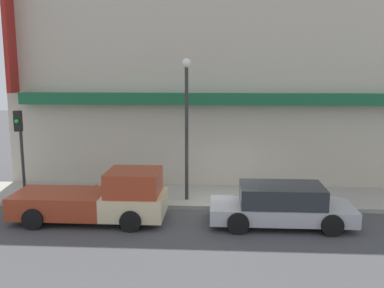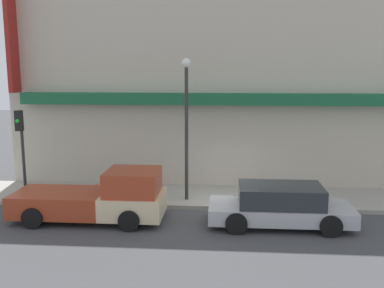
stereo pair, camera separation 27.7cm
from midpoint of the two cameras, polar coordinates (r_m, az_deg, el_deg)
ground_plane at (r=16.58m, az=4.21°, el=-8.87°), size 80.00×80.00×0.00m
sidewalk at (r=18.02m, az=4.16°, el=-7.05°), size 36.00×3.08×0.17m
building at (r=20.27m, az=4.21°, el=9.56°), size 19.80×3.80×10.77m
pickup_truck at (r=15.62m, az=-12.65°, el=-7.13°), size 5.36×2.16×1.86m
parked_car at (r=15.19m, az=11.27°, el=-8.01°), size 4.88×2.12×1.42m
fire_hydrant at (r=17.52m, az=-12.98°, el=-6.37°), size 0.18×0.18×0.66m
street_lamp at (r=16.71m, az=-1.20°, el=4.16°), size 0.36×0.36×5.59m
traffic_light at (r=18.09m, az=-22.34°, el=0.61°), size 0.28×0.42×3.59m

